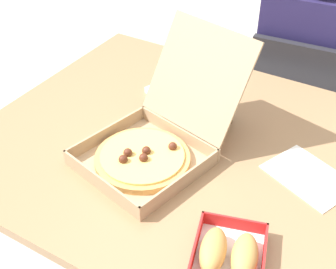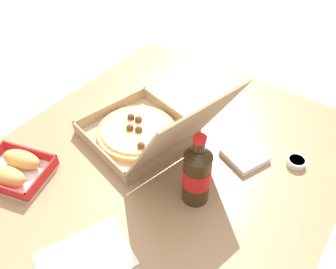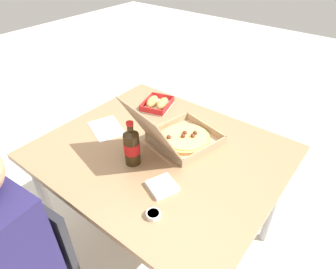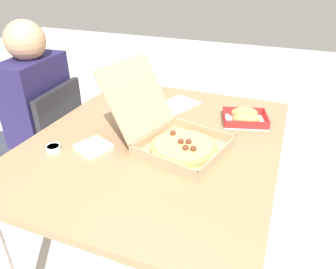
# 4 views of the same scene
# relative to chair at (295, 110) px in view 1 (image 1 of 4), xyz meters

# --- Properties ---
(dining_table) EXTENTS (1.14, 0.97, 0.75)m
(dining_table) POSITION_rel_chair_xyz_m (-0.14, -0.72, 0.19)
(dining_table) COLOR #997551
(dining_table) RESTS_ON ground_plane
(chair) EXTENTS (0.43, 0.43, 0.83)m
(chair) POSITION_rel_chair_xyz_m (0.00, 0.00, 0.00)
(chair) COLOR #232328
(chair) RESTS_ON ground_plane
(diner_person) EXTENTS (0.37, 0.42, 1.15)m
(diner_person) POSITION_rel_chair_xyz_m (-0.00, 0.06, 0.21)
(diner_person) COLOR #333847
(diner_person) RESTS_ON ground_plane
(pizza_box_open) EXTENTS (0.39, 0.50, 0.30)m
(pizza_box_open) POSITION_rel_chair_xyz_m (-0.18, -0.82, 0.31)
(pizza_box_open) COLOR tan
(pizza_box_open) RESTS_ON dining_table
(bread_side_box) EXTENTS (0.20, 0.22, 0.06)m
(bread_side_box) POSITION_rel_chair_xyz_m (0.14, -1.03, 0.30)
(bread_side_box) COLOR white
(bread_side_box) RESTS_ON dining_table
(cola_bottle) EXTENTS (0.07, 0.07, 0.22)m
(cola_bottle) POSITION_rel_chair_xyz_m (-0.09, -0.57, 0.36)
(cola_bottle) COLOR #33230F
(cola_bottle) RESTS_ON dining_table
(paper_menu) EXTENTS (0.25, 0.22, 0.00)m
(paper_menu) POSITION_rel_chair_xyz_m (0.21, -0.68, 0.27)
(paper_menu) COLOR white
(paper_menu) RESTS_ON dining_table
(napkin_pile) EXTENTS (0.14, 0.14, 0.02)m
(napkin_pile) POSITION_rel_chair_xyz_m (-0.30, -0.53, 0.28)
(napkin_pile) COLOR white
(napkin_pile) RESTS_ON dining_table
(dipping_sauce_cup) EXTENTS (0.06, 0.06, 0.02)m
(dipping_sauce_cup) POSITION_rel_chair_xyz_m (-0.37, -0.39, 0.28)
(dipping_sauce_cup) COLOR white
(dipping_sauce_cup) RESTS_ON dining_table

